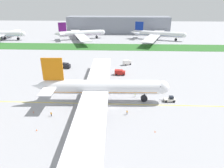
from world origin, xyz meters
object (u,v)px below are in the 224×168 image
ground_crew_wingwalker_starboard (127,112)px  traffic_cone_starboard_wing (37,130)px  pushback_tug (170,99)px  parked_airliner_far_centre (80,33)px  service_truck_catering_van (120,72)px  service_truck_fuel_bowser (66,65)px  traffic_cone_near_nose (33,112)px  traffic_cone_port_wing (155,131)px  parked_airliner_far_right (157,34)px  ground_crew_marshaller_front (135,95)px  airliner_foreground (100,87)px  ground_crew_wingwalker_port (51,114)px  service_truck_baggage_loader (127,62)px  parked_airliner_far_left (5,34)px

ground_crew_wingwalker_starboard → traffic_cone_starboard_wing: 29.14m
pushback_tug → parked_airliner_far_centre: (-58.46, 125.34, 4.46)m
traffic_cone_starboard_wing → service_truck_catering_van: service_truck_catering_van is taller
ground_crew_wingwalker_starboard → service_truck_catering_van: (-2.84, 38.47, 0.44)m
ground_crew_wingwalker_starboard → service_truck_fuel_bowser: (-33.23, 47.80, 0.62)m
traffic_cone_near_nose → parked_airliner_far_centre: parked_airliner_far_centre is taller
traffic_cone_near_nose → traffic_cone_port_wing: 41.52m
traffic_cone_near_nose → traffic_cone_starboard_wing: (5.19, -10.16, 0.00)m
traffic_cone_port_wing → service_truck_fuel_bowser: bearing=125.8°
ground_crew_wingwalker_starboard → traffic_cone_near_nose: size_ratio=2.87×
traffic_cone_port_wing → service_truck_catering_van: service_truck_catering_van is taller
parked_airliner_far_right → ground_crew_marshaller_front: bearing=-102.7°
ground_crew_marshaller_front → service_truck_fuel_bowser: service_truck_fuel_bowser is taller
airliner_foreground → ground_crew_marshaller_front: bearing=17.2°
pushback_tug → service_truck_catering_van: 34.32m
ground_crew_wingwalker_starboard → service_truck_catering_van: size_ratio=0.30×
ground_crew_wingwalker_port → parked_airliner_far_right: parked_airliner_far_right is taller
ground_crew_wingwalker_starboard → traffic_cone_starboard_wing: ground_crew_wingwalker_starboard is taller
airliner_foreground → service_truck_catering_van: (7.23, 29.18, -4.36)m
ground_crew_marshaller_front → service_truck_baggage_loader: (-2.40, 42.14, 0.60)m
ground_crew_marshaller_front → parked_airliner_far_right: parked_airliner_far_right is taller
service_truck_fuel_bowser → parked_airliner_far_centre: 88.22m
pushback_tug → service_truck_baggage_loader: size_ratio=1.18×
airliner_foreground → ground_crew_wingwalker_starboard: (10.08, -9.29, -4.79)m
traffic_cone_near_nose → parked_airliner_far_left: parked_airliner_far_left is taller
service_truck_fuel_bowser → parked_airliner_far_centre: (-8.66, 87.71, 3.83)m
pushback_tug → ground_crew_wingwalker_starboard: size_ratio=3.66×
pushback_tug → traffic_cone_starboard_wing: 48.38m
service_truck_fuel_bowser → traffic_cone_near_nose: bearing=-89.0°
parked_airliner_far_centre → ground_crew_wingwalker_starboard: bearing=-72.8°
parked_airliner_far_right → traffic_cone_starboard_wing: bearing=-111.7°
ground_crew_marshaller_front → service_truck_baggage_loader: 42.21m
service_truck_baggage_loader → service_truck_catering_van: 17.64m
service_truck_catering_van → parked_airliner_far_centre: 104.68m
service_truck_baggage_loader → ground_crew_wingwalker_starboard: bearing=-91.2°
service_truck_baggage_loader → parked_airliner_far_right: bearing=69.5°
traffic_cone_starboard_wing → parked_airliner_far_left: bearing=121.5°
ground_crew_wingwalker_starboard → parked_airliner_far_centre: parked_airliner_far_centre is taller
traffic_cone_near_nose → pushback_tug: bearing=12.0°
traffic_cone_port_wing → parked_airliner_far_centre: bearing=109.0°
parked_airliner_far_centre → service_truck_catering_van: bearing=-68.1°
ground_crew_marshaller_front → parked_airliner_far_centre: 130.28m
pushback_tug → parked_airliner_far_right: parked_airliner_far_right is taller
traffic_cone_port_wing → traffic_cone_starboard_wing: bearing=-178.5°
airliner_foreground → service_truck_catering_van: 30.38m
pushback_tug → parked_airliner_far_left: size_ratio=0.10×
airliner_foreground → traffic_cone_port_wing: size_ratio=140.78×
ground_crew_wingwalker_starboard → service_truck_baggage_loader: 55.66m
airliner_foreground → service_truck_baggage_loader: 47.89m
parked_airliner_far_left → parked_airliner_far_centre: parked_airliner_far_left is taller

